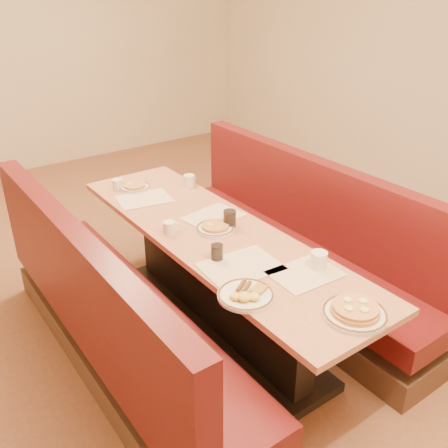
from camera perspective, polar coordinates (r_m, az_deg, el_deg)
ground at (r=3.56m, az=-0.98°, el=-11.71°), size 8.00×8.00×0.00m
room_envelope at (r=2.81m, az=-1.30°, el=20.95°), size 6.04×8.04×2.82m
diner_table at (r=3.34m, az=-1.03°, el=-6.67°), size 0.70×2.50×0.75m
booth_left at (r=3.07m, az=-12.53°, el=-11.10°), size 0.55×2.50×1.05m
booth_right at (r=3.75m, az=8.20°, el=-3.18°), size 0.55×2.50×1.05m
placemat_near_left at (r=2.79m, az=1.94°, el=-4.86°), size 0.45×0.35×0.00m
placemat_near_right at (r=2.76m, az=9.26°, el=-5.59°), size 0.38×0.30×0.00m
placemat_far_left at (r=3.66m, az=-9.13°, el=2.86°), size 0.41×0.34×0.00m
placemat_far_right at (r=3.35m, az=-1.22°, el=0.86°), size 0.41×0.34×0.00m
pancake_plate at (r=2.48m, az=14.73°, el=-9.68°), size 0.31×0.31×0.07m
eggs_plate at (r=2.54m, az=2.54°, el=-8.06°), size 0.29×0.29×0.06m
extra_plate_mid at (r=3.17m, az=-1.02°, el=-0.43°), size 0.25×0.25×0.05m
extra_plate_far at (r=3.86m, az=-10.16°, el=4.21°), size 0.24×0.24×0.05m
coffee_mug_a at (r=2.80m, az=10.81°, el=-4.03°), size 0.13×0.09×0.10m
coffee_mug_b at (r=3.13m, az=-6.20°, el=-0.41°), size 0.11×0.08×0.08m
coffee_mug_c at (r=3.84m, az=-3.96°, el=4.99°), size 0.12×0.09×0.09m
coffee_mug_d at (r=3.86m, az=-12.04°, el=4.47°), size 0.11×0.07×0.08m
soda_tumbler_near at (r=2.83m, az=-0.80°, el=-3.24°), size 0.07×0.07×0.10m
soda_tumbler_mid at (r=3.20m, az=0.66°, el=0.60°), size 0.08×0.08×0.11m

